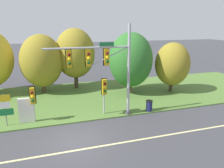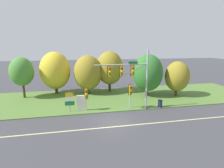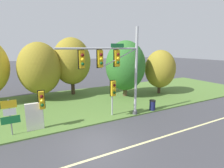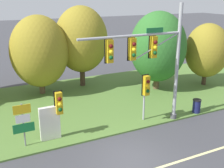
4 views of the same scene
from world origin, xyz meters
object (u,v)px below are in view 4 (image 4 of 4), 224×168
(route_sign_post, at_px, (23,121))
(tree_right_far, at_px, (207,51))
(traffic_signal_mast, at_px, (151,56))
(tree_tall_centre, at_px, (158,47))
(pedestrian_signal_near_kerb, at_px, (59,105))
(trash_bin, at_px, (197,106))
(tree_mid_verge, at_px, (81,40))
(pedestrian_signal_further_along, at_px, (146,88))
(tree_behind_signpost, at_px, (39,52))
(info_kiosk, at_px, (50,123))

(route_sign_post, distance_m, tree_right_far, 16.53)
(traffic_signal_mast, bearing_deg, tree_tall_centre, 51.27)
(pedestrian_signal_near_kerb, relative_size, route_sign_post, 1.15)
(traffic_signal_mast, xyz_separation_m, route_sign_post, (-7.23, 0.67, -2.85))
(traffic_signal_mast, bearing_deg, trash_bin, 1.00)
(tree_mid_verge, distance_m, tree_tall_centre, 6.37)
(route_sign_post, bearing_deg, tree_right_far, 13.47)
(traffic_signal_mast, distance_m, tree_right_far, 9.94)
(tree_right_far, bearing_deg, route_sign_post, -166.53)
(pedestrian_signal_further_along, xyz_separation_m, trash_bin, (3.81, -0.45, -1.70))
(traffic_signal_mast, height_order, tree_behind_signpost, traffic_signal_mast)
(traffic_signal_mast, relative_size, tree_mid_verge, 1.06)
(tree_behind_signpost, relative_size, tree_tall_centre, 0.97)
(tree_tall_centre, distance_m, tree_right_far, 4.55)
(pedestrian_signal_near_kerb, distance_m, pedestrian_signal_further_along, 5.41)
(pedestrian_signal_near_kerb, height_order, info_kiosk, pedestrian_signal_near_kerb)
(tree_behind_signpost, bearing_deg, info_kiosk, -99.61)
(traffic_signal_mast, xyz_separation_m, pedestrian_signal_further_along, (0.11, 0.52, -2.12))
(pedestrian_signal_near_kerb, distance_m, tree_right_far, 14.62)
(traffic_signal_mast, xyz_separation_m, info_kiosk, (-5.83, 0.83, -3.34))
(tree_mid_verge, xyz_separation_m, trash_bin, (4.82, -8.93, -3.53))
(pedestrian_signal_further_along, relative_size, tree_mid_verge, 0.44)
(tree_behind_signpost, bearing_deg, tree_tall_centre, -19.27)
(traffic_signal_mast, bearing_deg, tree_right_far, 27.14)
(pedestrian_signal_near_kerb, height_order, tree_right_far, tree_right_far)
(traffic_signal_mast, bearing_deg, info_kiosk, 171.88)
(pedestrian_signal_further_along, bearing_deg, tree_behind_signpost, 120.09)
(pedestrian_signal_further_along, bearing_deg, tree_tall_centre, 49.15)
(tree_behind_signpost, height_order, info_kiosk, tree_behind_signpost)
(tree_behind_signpost, bearing_deg, pedestrian_signal_further_along, -59.91)
(pedestrian_signal_further_along, distance_m, info_kiosk, 6.07)
(tree_behind_signpost, relative_size, tree_right_far, 1.16)
(tree_mid_verge, bearing_deg, trash_bin, -61.67)
(tree_tall_centre, bearing_deg, route_sign_post, -157.68)
(traffic_signal_mast, distance_m, pedestrian_signal_further_along, 2.18)
(traffic_signal_mast, bearing_deg, pedestrian_signal_further_along, 78.18)
(tree_behind_signpost, relative_size, tree_mid_verge, 0.91)
(pedestrian_signal_near_kerb, height_order, tree_behind_signpost, tree_behind_signpost)
(route_sign_post, distance_m, info_kiosk, 1.49)
(traffic_signal_mast, bearing_deg, pedestrian_signal_near_kerb, 172.56)
(pedestrian_signal_further_along, xyz_separation_m, info_kiosk, (-5.94, 0.31, -1.23))
(traffic_signal_mast, xyz_separation_m, tree_right_far, (8.77, 4.50, -1.26))
(tree_right_far, bearing_deg, tree_tall_centre, 168.28)
(trash_bin, bearing_deg, pedestrian_signal_near_kerb, 176.13)
(info_kiosk, bearing_deg, pedestrian_signal_near_kerb, -14.77)
(info_kiosk, bearing_deg, pedestrian_signal_further_along, -3.02)
(pedestrian_signal_further_along, xyz_separation_m, route_sign_post, (-7.34, 0.15, -0.74))
(tree_behind_signpost, bearing_deg, route_sign_post, -108.99)
(pedestrian_signal_near_kerb, bearing_deg, trash_bin, -3.87)
(tree_right_far, distance_m, info_kiosk, 15.20)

